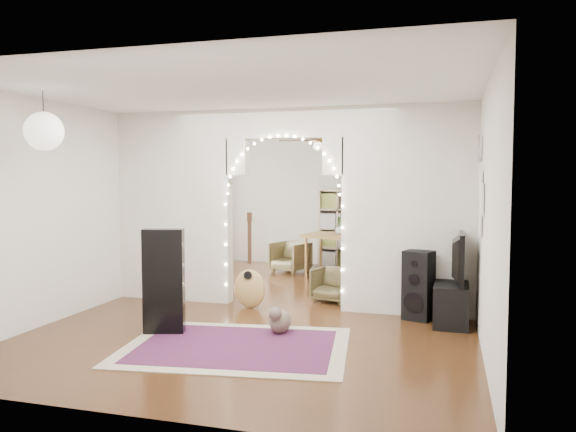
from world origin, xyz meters
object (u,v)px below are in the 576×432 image
(floor_speaker, at_px, (418,285))
(dining_chair_right, at_px, (333,285))
(dining_chair_left, at_px, (290,257))
(acoustic_guitar, at_px, (250,273))
(bookcase, at_px, (357,229))
(dining_table, at_px, (340,238))
(media_console, at_px, (451,302))

(floor_speaker, height_order, dining_chair_right, floor_speaker)
(dining_chair_left, bearing_deg, floor_speaker, -29.24)
(acoustic_guitar, xyz_separation_m, dining_chair_right, (1.01, 0.71, -0.24))
(floor_speaker, distance_m, bookcase, 4.00)
(dining_table, bearing_deg, floor_speaker, -49.45)
(dining_table, height_order, dining_chair_left, dining_table)
(dining_table, distance_m, dining_chair_left, 1.08)
(dining_chair_left, distance_m, dining_chair_right, 2.58)
(acoustic_guitar, xyz_separation_m, media_console, (2.62, 0.00, -0.23))
(floor_speaker, height_order, dining_chair_left, floor_speaker)
(floor_speaker, bearing_deg, dining_chair_right, 169.04)
(acoustic_guitar, bearing_deg, bookcase, 60.20)
(acoustic_guitar, relative_size, media_console, 1.10)
(acoustic_guitar, xyz_separation_m, dining_chair_left, (-0.26, 2.96, -0.20))
(acoustic_guitar, bearing_deg, dining_chair_right, 18.49)
(media_console, height_order, dining_chair_right, media_console)
(acoustic_guitar, relative_size, bookcase, 0.72)
(floor_speaker, height_order, media_console, floor_speaker)
(dining_table, bearing_deg, dining_chair_left, -179.99)
(bookcase, distance_m, dining_chair_left, 1.47)
(floor_speaker, distance_m, dining_table, 3.14)
(acoustic_guitar, height_order, dining_table, acoustic_guitar)
(media_console, xyz_separation_m, dining_chair_right, (-1.61, 0.71, -0.01))
(bookcase, distance_m, dining_table, 1.02)
(floor_speaker, bearing_deg, dining_chair_left, 149.34)
(media_console, relative_size, dining_chair_right, 1.90)
(dining_table, bearing_deg, bookcase, 93.20)
(floor_speaker, bearing_deg, media_console, 19.69)
(media_console, distance_m, dining_chair_right, 1.76)
(bookcase, height_order, dining_chair_left, bookcase)
(acoustic_guitar, xyz_separation_m, bookcase, (0.88, 3.75, 0.29))
(acoustic_guitar, height_order, floor_speaker, acoustic_guitar)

